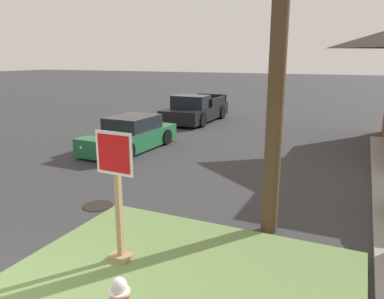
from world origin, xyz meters
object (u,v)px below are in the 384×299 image
parked_sedan_green (131,135)px  pickup_truck_black (195,110)px  stop_sign (118,200)px  manhole_cover (98,206)px

parked_sedan_green → pickup_truck_black: size_ratio=0.85×
stop_sign → manhole_cover: 2.94m
parked_sedan_green → pickup_truck_black: 6.77m
manhole_cover → pickup_truck_black: bearing=103.2°
manhole_cover → parked_sedan_green: (-2.45, 5.09, 0.53)m
manhole_cover → parked_sedan_green: parked_sedan_green is taller
stop_sign → manhole_cover: bearing=136.5°
pickup_truck_black → stop_sign: bearing=-70.9°
manhole_cover → pickup_truck_black: size_ratio=0.14×
stop_sign → manhole_cover: size_ratio=3.16×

